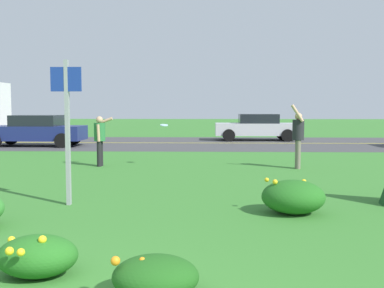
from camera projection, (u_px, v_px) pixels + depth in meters
name	position (u px, v px, depth m)	size (l,w,h in m)	color
ground_plane	(154.00, 170.00, 13.08)	(120.00, 120.00, 0.00)	#387A2D
highway_strip	(177.00, 143.00, 23.17)	(120.00, 9.16, 0.01)	#424244
highway_center_stripe	(177.00, 143.00, 23.17)	(120.00, 0.16, 0.00)	yellow
daylily_clump_front_right	(293.00, 197.00, 7.72)	(1.07, 0.97, 0.60)	#23661E
daylily_clump_mid_center	(37.00, 256.00, 4.84)	(0.86, 0.79, 0.48)	#23661E
daylily_clump_mid_right	(155.00, 276.00, 4.31)	(0.83, 0.70, 0.42)	#1E5619
sign_post_near_path	(67.00, 118.00, 8.30)	(0.56, 0.10, 2.66)	#93969B
person_thrower_green_shirt	(100.00, 136.00, 13.93)	(0.54, 0.50, 1.53)	#287038
person_catcher_dark_shirt	(298.00, 135.00, 13.38)	(0.44, 0.50, 1.90)	#232328
frisbee_pale_blue	(164.00, 125.00, 14.01)	(0.25, 0.24, 0.09)	#ADD6E5
car_silver_center_left	(257.00, 127.00, 25.02)	(4.50, 2.00, 1.45)	#B7BABF
car_navy_center_right	(36.00, 130.00, 21.27)	(4.50, 2.00, 1.45)	navy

